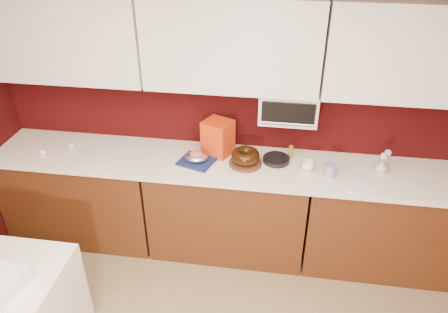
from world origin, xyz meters
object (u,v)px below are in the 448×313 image
toaster_oven (289,105)px  flower_vase (382,166)px  bundt_cake (246,156)px  pandoro_box (218,138)px  foil_ham_nest (196,157)px  coffee_mug (308,165)px  blue_jar (330,170)px

toaster_oven → flower_vase: toaster_oven is taller
bundt_cake → pandoro_box: size_ratio=0.77×
foil_ham_nest → pandoro_box: bearing=49.7°
toaster_oven → bundt_cake: 0.53m
coffee_mug → blue_jar: 0.18m
bundt_cake → foil_ham_nest: bearing=-175.7°
toaster_oven → flower_vase: bearing=-9.0°
foil_ham_nest → pandoro_box: 0.25m
coffee_mug → flower_vase: bearing=5.6°
toaster_oven → blue_jar: toaster_oven is taller
toaster_oven → coffee_mug: (0.19, -0.18, -0.43)m
toaster_oven → blue_jar: bearing=-32.9°
pandoro_box → flower_vase: size_ratio=2.66×
bundt_cake → coffee_mug: (0.50, -0.01, -0.03)m
toaster_oven → foil_ham_nest: (-0.71, -0.20, -0.42)m
toaster_oven → pandoro_box: toaster_oven is taller
foil_ham_nest → pandoro_box: (0.15, 0.18, 0.09)m
flower_vase → foil_ham_nest: bearing=-177.0°
foil_ham_nest → blue_jar: 1.07m
foil_ham_nest → flower_vase: size_ratio=1.65×
pandoro_box → coffee_mug: (0.75, -0.15, -0.10)m
foil_ham_nest → coffee_mug: bearing=1.4°
blue_jar → flower_vase: flower_vase is taller
toaster_oven → foil_ham_nest: toaster_oven is taller
bundt_cake → pandoro_box: (-0.25, 0.15, 0.07)m
foil_ham_nest → blue_jar: bearing=-1.8°
bundt_cake → flower_vase: bundt_cake is taller
flower_vase → bundt_cake: bearing=-177.5°
toaster_oven → pandoro_box: size_ratio=1.50×
bundt_cake → coffee_mug: 0.50m
toaster_oven → pandoro_box: bearing=-177.8°
pandoro_box → coffee_mug: bearing=12.6°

